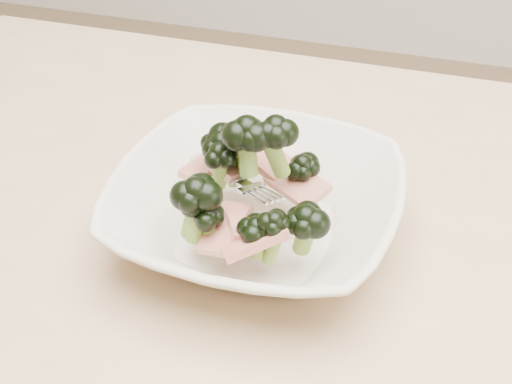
# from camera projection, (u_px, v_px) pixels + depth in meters

# --- Properties ---
(dining_table) EXTENTS (1.20, 0.80, 0.75)m
(dining_table) POSITION_uv_depth(u_px,v_px,m) (355.00, 365.00, 0.65)
(dining_table) COLOR tan
(dining_table) RESTS_ON ground
(broccoli_dish) EXTENTS (0.26, 0.26, 0.13)m
(broccoli_dish) POSITION_uv_depth(u_px,v_px,m) (254.00, 204.00, 0.62)
(broccoli_dish) COLOR beige
(broccoli_dish) RESTS_ON dining_table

